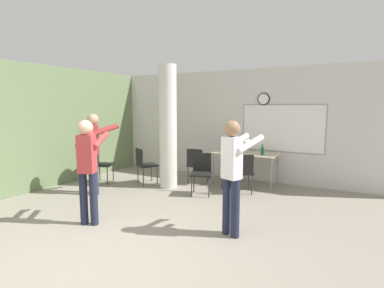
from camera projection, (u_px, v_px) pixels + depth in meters
name	position (u px, v px, depth m)	size (l,w,h in m)	color
ground_plane	(85.00, 265.00, 3.56)	(24.00, 24.00, 0.00)	gray
wall_left_accent	(63.00, 126.00, 7.24)	(0.12, 7.00, 2.80)	#6B7F56
wall_back	(238.00, 125.00, 7.76)	(8.00, 0.15, 2.80)	silver
support_pillar	(168.00, 127.00, 6.83)	(0.40, 0.40, 2.80)	silver
folding_table	(245.00, 155.00, 7.20)	(1.53, 0.72, 0.76)	beige
bottle_on_table	(262.00, 151.00, 6.89)	(0.08, 0.08, 0.25)	#1E6B2D
waste_bin	(227.00, 181.00, 6.87)	(0.25, 0.25, 0.35)	#38383D
chair_table_right	(243.00, 170.00, 6.41)	(0.60, 0.60, 0.87)	black
chair_near_pillar	(145.00, 163.00, 7.24)	(0.60, 0.60, 0.87)	black
chair_table_front	(202.00, 171.00, 6.39)	(0.57, 0.57, 0.87)	black
chair_by_left_wall	(100.00, 162.00, 7.36)	(0.57, 0.57, 0.87)	black
chair_table_left	(197.00, 163.00, 7.22)	(0.47, 0.47, 0.87)	black
person_watching_back	(95.00, 147.00, 6.35)	(0.63, 0.68, 1.72)	#2D3347
person_playing_front	(88.00, 164.00, 4.69)	(0.53, 0.67, 1.67)	#1E2338
person_playing_side	(233.00, 169.00, 4.28)	(0.53, 0.70, 1.68)	#1E2338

